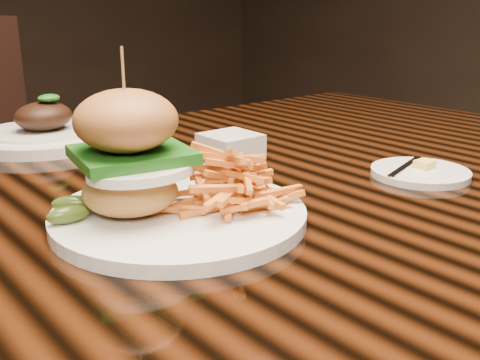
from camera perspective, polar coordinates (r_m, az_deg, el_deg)
dining_table at (r=0.76m, az=-5.59°, el=-6.47°), size 1.60×0.90×0.75m
burger_plate at (r=0.61m, az=-6.85°, el=0.08°), size 0.28×0.28×0.19m
side_saucer at (r=0.82m, az=17.81°, el=0.75°), size 0.14×0.14×0.02m
ramekin at (r=0.88m, az=-0.97°, el=3.51°), size 0.09×0.09×0.04m
far_dish at (r=1.03m, az=-19.17°, el=4.51°), size 0.26×0.26×0.08m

